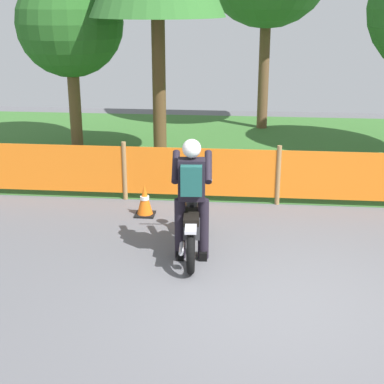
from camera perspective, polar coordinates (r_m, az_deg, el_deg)
ground at (r=7.26m, az=9.22°, el=-10.32°), size 24.00×24.00×0.02m
grass_verge at (r=14.05m, az=7.68°, el=4.18°), size 24.00×7.74×0.01m
barrier_fence at (r=10.18m, az=8.39°, el=1.69°), size 10.82×0.08×1.05m
tree_leftmost at (r=13.93m, az=-11.80°, el=15.71°), size 2.41×2.41×4.08m
motorcycle_lead at (r=8.22m, az=-0.01°, el=-3.01°), size 0.56×1.92×0.91m
rider_lead at (r=7.85m, az=-0.03°, el=-0.10°), size 0.58×0.70×1.69m
traffic_cone at (r=9.67m, az=-4.62°, el=-0.82°), size 0.32×0.32×0.53m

